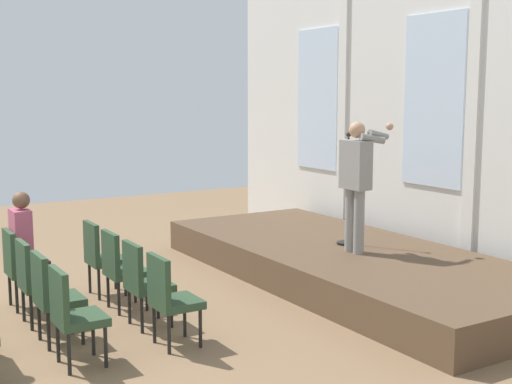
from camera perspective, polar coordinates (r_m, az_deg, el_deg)
The scene contains 13 objects.
rear_partition at distance 10.24m, azimuth 14.77°, elevation 6.67°, with size 10.41×0.14×4.58m.
stage_platform at distance 9.49m, azimuth 7.64°, elevation -5.91°, with size 6.09×2.51×0.44m, color brown.
speaker at distance 9.02m, azimuth 8.31°, elevation 1.24°, with size 0.52×0.69×1.71m.
mic_stand at distance 9.60m, azimuth 7.55°, elevation -2.33°, with size 0.28×0.28×1.55m.
chair_r0_c0 at distance 8.83m, azimuth -12.74°, elevation -5.01°, with size 0.46×0.44×0.94m.
chair_r0_c1 at distance 8.20m, azimuth -11.17°, elevation -5.98°, with size 0.46×0.44×0.94m.
chair_r0_c2 at distance 7.57m, azimuth -9.34°, elevation -7.12°, with size 0.46×0.44×0.94m.
chair_r0_c3 at distance 6.96m, azimuth -7.18°, elevation -8.44°, with size 0.46×0.44×0.94m.
chair_r1_c0 at distance 8.58m, azimuth -18.94°, elevation -5.63°, with size 0.46×0.44×0.94m.
audience_r1_c0 at distance 8.55m, azimuth -18.50°, elevation -4.08°, with size 0.36×0.39×1.39m.
chair_r1_c1 at distance 7.93m, azimuth -17.85°, elevation -6.71°, with size 0.46×0.44×0.94m.
chair_r1_c2 at distance 7.28m, azimuth -16.55°, elevation -7.97°, with size 0.46×0.44×0.94m.
chair_r1_c3 at distance 6.64m, azimuth -14.98°, elevation -9.48°, with size 0.46×0.44×0.94m.
Camera 1 is at (7.13, -0.53, 2.51)m, focal length 48.35 mm.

